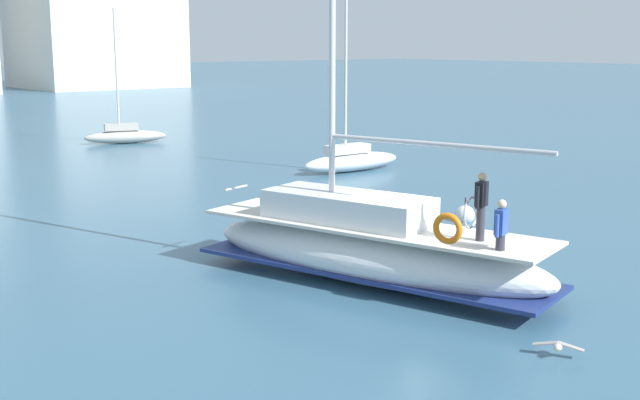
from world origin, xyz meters
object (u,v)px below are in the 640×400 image
at_px(main_sailboat, 369,247).
at_px(moored_sloop_far, 351,159).
at_px(seagull, 558,346).
at_px(mooring_buoy, 465,215).
at_px(moored_cutter_right, 125,134).

relative_size(main_sailboat, moored_sloop_far, 1.57).
height_order(main_sailboat, seagull, main_sailboat).
bearing_deg(seagull, mooring_buoy, 48.49).
bearing_deg(mooring_buoy, moored_cutter_right, 87.67).
xyz_separation_m(moored_sloop_far, seagull, (-12.28, -19.48, -0.35)).
xyz_separation_m(main_sailboat, moored_sloop_far, (11.62, 13.51, -0.33)).
height_order(main_sailboat, moored_cutter_right, main_sailboat).
distance_m(main_sailboat, seagull, 6.04).
bearing_deg(mooring_buoy, seagull, -131.51).
height_order(main_sailboat, moored_sloop_far, main_sailboat).
relative_size(moored_cutter_right, seagull, 8.62).
bearing_deg(moored_cutter_right, mooring_buoy, -92.33).
xyz_separation_m(main_sailboat, seagull, (-0.65, -5.96, -0.68)).
height_order(moored_cutter_right, mooring_buoy, moored_cutter_right).
distance_m(main_sailboat, mooring_buoy, 7.99).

